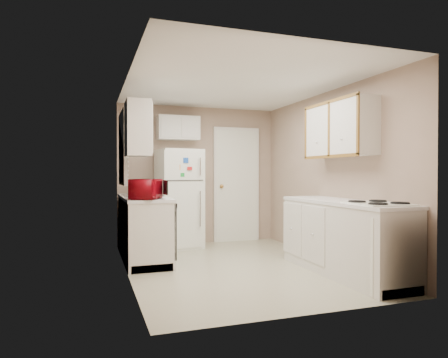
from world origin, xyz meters
name	(u,v)px	position (x,y,z in m)	size (l,w,h in m)	color
floor	(236,266)	(0.00, 0.00, 0.00)	(3.80, 3.80, 0.00)	beige
ceiling	(236,85)	(0.00, 0.00, 2.40)	(3.80, 3.80, 0.00)	white
wall_left	(127,176)	(-1.40, 0.00, 1.20)	(3.80, 3.80, 0.00)	tan
wall_right	(328,176)	(1.40, 0.00, 1.20)	(3.80, 3.80, 0.00)	tan
wall_back	(199,175)	(0.00, 1.90, 1.20)	(2.80, 2.80, 0.00)	tan
wall_front	(312,177)	(0.00, -1.90, 1.20)	(2.80, 2.80, 0.00)	tan
left_counter	(143,227)	(-1.10, 0.90, 0.45)	(0.60, 1.80, 0.90)	silver
dishwasher	(171,229)	(-0.81, 0.30, 0.49)	(0.03, 0.58, 0.72)	black
sink	(142,198)	(-1.10, 1.05, 0.86)	(0.54, 0.74, 0.16)	gray
microwave	(146,188)	(-1.15, 0.22, 1.05)	(0.26, 0.46, 0.31)	maroon
soap_bottle	(135,188)	(-1.15, 1.50, 1.00)	(0.09, 0.10, 0.21)	white
window_blinds	(124,148)	(-1.36, 1.05, 1.60)	(0.10, 0.98, 1.08)	silver
upper_cabinet_left	(138,129)	(-1.25, 0.22, 1.80)	(0.30, 0.45, 0.70)	silver
refrigerator	(179,199)	(-0.43, 1.57, 0.81)	(0.67, 0.65, 1.62)	white
cabinet_over_fridge	(178,128)	(-0.40, 1.75, 2.00)	(0.70, 0.30, 0.40)	silver
interior_door	(237,185)	(0.70, 1.86, 1.02)	(0.86, 0.06, 2.08)	white
right_counter	(343,237)	(1.10, -0.80, 0.45)	(0.60, 2.00, 0.90)	silver
stove	(378,250)	(1.11, -1.40, 0.40)	(0.54, 0.66, 0.80)	white
upper_cabinet_right	(340,130)	(1.25, -0.50, 1.80)	(0.30, 1.20, 0.70)	silver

